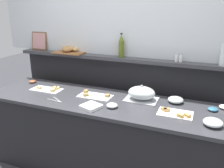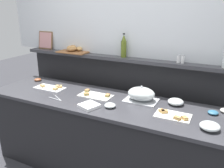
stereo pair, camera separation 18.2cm
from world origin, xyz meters
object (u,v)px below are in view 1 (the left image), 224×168
(salt_shaker, at_px, (177,58))
(olive_oil_bottle, at_px, (121,46))
(sandwich_platter_side, at_px, (95,96))
(framed_picture, at_px, (39,41))
(glass_bowl_medium, at_px, (213,123))
(napkin_stack, at_px, (91,106))
(glass_bowl_small, at_px, (112,106))
(serving_tongs, at_px, (56,100))
(sandwich_platter_rear, at_px, (48,89))
(condiment_bowl_dark, at_px, (213,109))
(sandwich_platter_front, at_px, (175,113))
(condiment_bowl_red, at_px, (224,107))
(bread_basket, at_px, (69,50))
(serving_cloche, at_px, (142,94))
(condiment_bowl_cream, at_px, (33,81))
(pepper_shaker, at_px, (181,58))
(glass_bowl_large, at_px, (176,100))

(salt_shaker, bearing_deg, olive_oil_bottle, 179.13)
(sandwich_platter_side, xyz_separation_m, framed_picture, (-1.03, 0.44, 0.48))
(glass_bowl_medium, xyz_separation_m, salt_shaker, (-0.41, 0.63, 0.39))
(framed_picture, bearing_deg, napkin_stack, -32.49)
(glass_bowl_small, bearing_deg, serving_tongs, -174.20)
(glass_bowl_medium, height_order, olive_oil_bottle, olive_oil_bottle)
(sandwich_platter_rear, relative_size, serving_tongs, 2.00)
(condiment_bowl_dark, relative_size, salt_shaker, 1.08)
(sandwich_platter_front, distance_m, condiment_bowl_dark, 0.39)
(condiment_bowl_dark, distance_m, salt_shaker, 0.65)
(condiment_bowl_dark, height_order, napkin_stack, condiment_bowl_dark)
(condiment_bowl_red, height_order, bread_basket, bread_basket)
(napkin_stack, bearing_deg, framed_picture, 147.51)
(condiment_bowl_red, distance_m, condiment_bowl_dark, 0.14)
(glass_bowl_small, bearing_deg, salt_shaker, 49.88)
(glass_bowl_small, xyz_separation_m, serving_tongs, (-0.61, -0.06, -0.02))
(glass_bowl_medium, bearing_deg, salt_shaker, 122.98)
(bread_basket, xyz_separation_m, framed_picture, (-0.48, 0.03, 0.08))
(sandwich_platter_rear, relative_size, serving_cloche, 1.10)
(sandwich_platter_side, xyz_separation_m, bread_basket, (-0.56, 0.41, 0.40))
(condiment_bowl_cream, distance_m, framed_picture, 0.57)
(sandwich_platter_side, height_order, condiment_bowl_dark, sandwich_platter_side)
(serving_cloche, distance_m, condiment_bowl_dark, 0.70)
(glass_bowl_medium, xyz_separation_m, napkin_stack, (-1.09, -0.06, -0.01))
(sandwich_platter_front, relative_size, salt_shaker, 3.60)
(sandwich_platter_rear, xyz_separation_m, glass_bowl_small, (0.89, -0.18, 0.01))
(glass_bowl_small, xyz_separation_m, olive_oil_bottle, (-0.13, 0.61, 0.48))
(glass_bowl_small, xyz_separation_m, condiment_bowl_red, (1.02, 0.38, -0.00))
(condiment_bowl_red, bearing_deg, salt_shaker, 157.18)
(pepper_shaker, bearing_deg, salt_shaker, 180.00)
(sandwich_platter_side, distance_m, condiment_bowl_cream, 0.97)
(serving_cloche, distance_m, napkin_stack, 0.55)
(condiment_bowl_dark, distance_m, bread_basket, 1.83)
(glass_bowl_small, relative_size, olive_oil_bottle, 0.40)
(sandwich_platter_front, distance_m, framed_picture, 2.05)
(condiment_bowl_dark, distance_m, olive_oil_bottle, 1.19)
(sandwich_platter_side, distance_m, framed_picture, 1.22)
(sandwich_platter_front, relative_size, bread_basket, 0.78)
(condiment_bowl_red, relative_size, framed_picture, 0.43)
(serving_cloche, xyz_separation_m, salt_shaker, (0.29, 0.31, 0.34))
(sandwich_platter_side, bearing_deg, condiment_bowl_dark, 4.24)
(glass_bowl_medium, bearing_deg, pepper_shaker, 120.05)
(serving_cloche, distance_m, glass_bowl_small, 0.37)
(glass_bowl_medium, xyz_separation_m, olive_oil_bottle, (-1.04, 0.64, 0.47))
(glass_bowl_large, height_order, salt_shaker, salt_shaker)
(glass_bowl_small, xyz_separation_m, framed_picture, (-1.32, 0.64, 0.47))
(serving_tongs, height_order, framed_picture, framed_picture)
(condiment_bowl_dark, bearing_deg, olive_oil_bottle, 163.02)
(condiment_bowl_dark, relative_size, pepper_shaker, 1.08)
(sandwich_platter_side, distance_m, pepper_shaker, 1.01)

